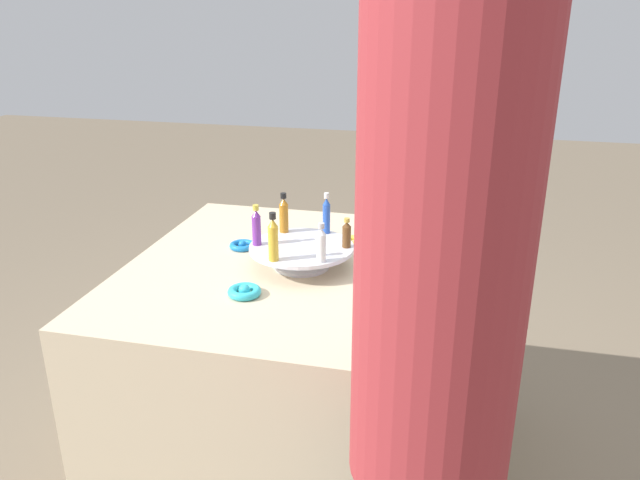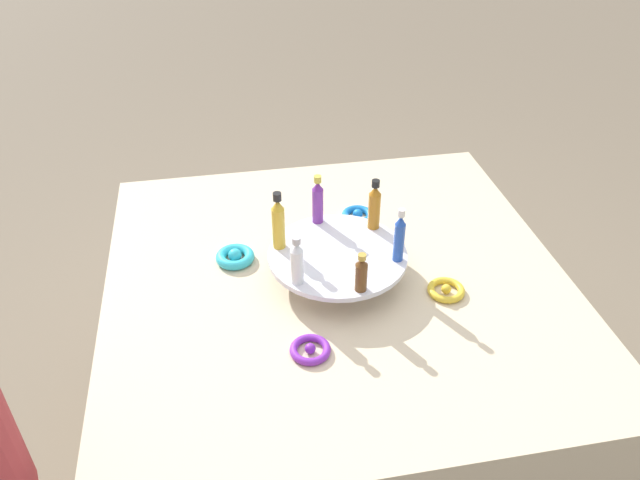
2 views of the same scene
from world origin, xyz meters
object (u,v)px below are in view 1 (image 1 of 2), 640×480
at_px(bottle_amber, 284,214).
at_px(ribbon_bow_purple, 371,285).
at_px(ribbon_bow_gold, 349,241).
at_px(ribbon_bow_blue, 242,245).
at_px(display_stand, 302,252).
at_px(bottle_purple, 256,227).
at_px(person_figure, 432,399).
at_px(bottle_blue, 326,215).
at_px(ribbon_bow_teal, 244,291).
at_px(bottle_gold, 273,239).
at_px(bottle_brown, 347,234).
at_px(bottle_clear, 321,244).

distance_m(bottle_amber, ribbon_bow_purple, 0.40).
height_order(ribbon_bow_gold, ribbon_bow_blue, ribbon_bow_blue).
bearing_deg(display_stand, bottle_purple, 9.17).
bearing_deg(ribbon_bow_gold, person_figure, 108.92).
height_order(bottle_blue, ribbon_bow_blue, bottle_blue).
bearing_deg(ribbon_bow_teal, ribbon_bow_gold, -114.10).
distance_m(bottle_blue, bottle_amber, 0.14).
bearing_deg(person_figure, bottle_gold, 7.74).
bearing_deg(ribbon_bow_purple, bottle_amber, -33.40).
bearing_deg(bottle_amber, display_stand, 129.17).
distance_m(display_stand, person_figure, 0.88).
xyz_separation_m(bottle_brown, bottle_purple, (0.27, 0.04, 0.02)).
bearing_deg(bottle_blue, bottle_purple, 39.17).
bearing_deg(bottle_purple, person_figure, 128.28).
distance_m(bottle_blue, ribbon_bow_gold, 0.17).
xyz_separation_m(ribbon_bow_purple, person_figure, (-0.21, 0.65, 0.10)).
relative_size(display_stand, ribbon_bow_gold, 3.77).
relative_size(display_stand, bottle_clear, 2.75).
bearing_deg(ribbon_bow_blue, bottle_purple, 127.53).
height_order(bottle_brown, ribbon_bow_purple, bottle_brown).
bearing_deg(ribbon_bow_blue, bottle_gold, 128.29).
xyz_separation_m(bottle_purple, ribbon_bow_teal, (-0.03, 0.21, -0.12)).
relative_size(bottle_gold, ribbon_bow_teal, 1.54).
bearing_deg(ribbon_bow_blue, ribbon_bow_purple, 155.90).
relative_size(bottle_blue, bottle_amber, 1.03).
height_order(bottle_blue, person_figure, person_figure).
relative_size(bottle_blue, bottle_purple, 1.05).
bearing_deg(bottle_clear, bottle_purple, -20.83).
distance_m(bottle_gold, ribbon_bow_gold, 0.41).
bearing_deg(ribbon_bow_purple, display_stand, -24.10).
xyz_separation_m(ribbon_bow_blue, ribbon_bow_teal, (-0.13, 0.34, 0.00)).
distance_m(bottle_clear, ribbon_bow_blue, 0.40).
bearing_deg(ribbon_bow_teal, bottle_purple, -81.42).
xyz_separation_m(bottle_gold, bottle_brown, (-0.18, -0.15, -0.02)).
xyz_separation_m(bottle_clear, bottle_amber, (0.17, -0.21, 0.01)).
height_order(ribbon_bow_purple, person_figure, person_figure).
bearing_deg(ribbon_bow_gold, ribbon_bow_blue, 20.90).
bearing_deg(ribbon_bow_purple, ribbon_bow_blue, -24.10).
relative_size(bottle_clear, ribbon_bow_teal, 1.24).
bearing_deg(bottle_purple, ribbon_bow_purple, 167.44).
bearing_deg(ribbon_bow_teal, bottle_clear, -146.59).
relative_size(bottle_blue, ribbon_bow_gold, 1.57).
bearing_deg(bottle_blue, ribbon_bow_teal, 67.05).
bearing_deg(bottle_gold, ribbon_bow_gold, -112.95).
height_order(bottle_purple, ribbon_bow_teal, bottle_purple).
xyz_separation_m(bottle_amber, person_figure, (-0.53, 0.86, -0.03)).
distance_m(display_stand, ribbon_bow_gold, 0.26).
xyz_separation_m(bottle_clear, ribbon_bow_teal, (0.19, 0.13, -0.11)).
bearing_deg(ribbon_bow_blue, bottle_blue, -175.02).
height_order(bottle_purple, ribbon_bow_blue, bottle_purple).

